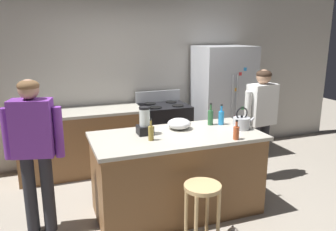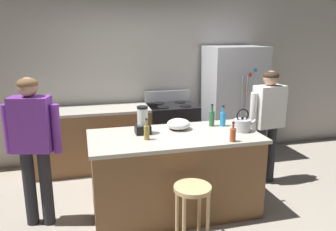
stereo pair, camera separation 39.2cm
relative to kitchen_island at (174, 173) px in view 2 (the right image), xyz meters
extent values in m
plane|color=#9E9384|center=(0.00, 0.00, -0.48)|extent=(14.00, 14.00, 0.00)
cube|color=#BCB7AD|center=(0.00, 1.95, 0.87)|extent=(8.00, 0.10, 2.70)
cube|color=brown|center=(0.00, 0.00, -0.02)|extent=(1.86, 0.86, 0.91)
cube|color=#B2AD9E|center=(0.00, 0.00, 0.45)|extent=(1.92, 0.92, 0.04)
cube|color=brown|center=(-0.80, 1.55, -0.02)|extent=(2.00, 0.64, 0.91)
cube|color=#B2AD9E|center=(-0.80, 1.55, 0.45)|extent=(2.00, 0.64, 0.04)
cube|color=#B7BABF|center=(1.42, 1.50, 0.45)|extent=(0.90, 0.70, 1.85)
cylinder|color=#B7BABF|center=(1.38, 1.13, 0.54)|extent=(0.02, 0.02, 0.83)
cylinder|color=#B7BABF|center=(1.46, 1.13, 0.54)|extent=(0.02, 0.02, 0.83)
cube|color=orange|center=(1.46, 1.15, 0.71)|extent=(0.05, 0.01, 0.05)
cube|color=#268CD8|center=(1.60, 1.15, 1.03)|extent=(0.05, 0.01, 0.05)
cube|color=#3FB259|center=(1.59, 1.15, 0.40)|extent=(0.05, 0.01, 0.05)
cube|color=red|center=(1.47, 1.15, 0.27)|extent=(0.05, 0.01, 0.05)
cube|color=red|center=(1.51, 1.15, 0.96)|extent=(0.05, 0.01, 0.05)
cube|color=black|center=(0.38, 1.52, 0.00)|extent=(0.76, 0.64, 0.95)
cube|color=black|center=(0.38, 1.20, -0.05)|extent=(0.60, 0.01, 0.24)
cube|color=#B7BABF|center=(0.38, 1.81, 0.56)|extent=(0.76, 0.06, 0.18)
cylinder|color=black|center=(0.20, 1.37, 0.48)|extent=(0.18, 0.18, 0.01)
cylinder|color=black|center=(0.56, 1.37, 0.48)|extent=(0.18, 0.18, 0.01)
cylinder|color=black|center=(0.20, 1.67, 0.48)|extent=(0.18, 0.18, 0.01)
cylinder|color=black|center=(0.56, 1.67, 0.48)|extent=(0.18, 0.18, 0.01)
cylinder|color=#26262B|center=(-1.60, 0.13, -0.05)|extent=(0.16, 0.16, 0.85)
cylinder|color=#26262B|center=(-1.42, 0.09, -0.05)|extent=(0.16, 0.16, 0.85)
cube|color=#723399|center=(-1.51, 0.11, 0.67)|extent=(0.44, 0.31, 0.58)
cylinder|color=#723399|center=(-1.75, 0.17, 0.62)|extent=(0.11, 0.11, 0.52)
cylinder|color=#723399|center=(-1.27, 0.05, 0.62)|extent=(0.11, 0.11, 0.52)
sphere|color=tan|center=(-1.51, 0.11, 1.06)|extent=(0.24, 0.24, 0.20)
ellipsoid|color=brown|center=(-1.51, 0.11, 1.09)|extent=(0.25, 0.25, 0.12)
cylinder|color=#26262B|center=(1.53, 0.46, -0.07)|extent=(0.15, 0.15, 0.81)
cylinder|color=#26262B|center=(1.35, 0.44, -0.07)|extent=(0.15, 0.15, 0.81)
cube|color=white|center=(1.44, 0.45, 0.62)|extent=(0.43, 0.27, 0.57)
cylinder|color=white|center=(1.69, 0.48, 0.57)|extent=(0.10, 0.10, 0.51)
cylinder|color=white|center=(1.20, 0.41, 0.57)|extent=(0.10, 0.10, 0.51)
sphere|color=tan|center=(1.44, 0.45, 1.00)|extent=(0.23, 0.23, 0.20)
ellipsoid|color=#332319|center=(1.44, 0.45, 1.04)|extent=(0.24, 0.24, 0.12)
cylinder|color=tan|center=(-0.03, -0.73, 0.16)|extent=(0.36, 0.36, 0.04)
cylinder|color=tan|center=(-0.14, -0.84, -0.17)|extent=(0.04, 0.04, 0.62)
cylinder|color=tan|center=(0.09, -0.84, -0.17)|extent=(0.04, 0.04, 0.62)
cylinder|color=tan|center=(-0.14, -0.61, -0.17)|extent=(0.04, 0.04, 0.62)
cylinder|color=tan|center=(0.09, -0.61, -0.17)|extent=(0.04, 0.04, 0.62)
cone|color=gray|center=(0.25, -0.85, -0.25)|extent=(0.04, 0.04, 0.03)
cube|color=black|center=(-0.34, 0.14, 0.52)|extent=(0.17, 0.17, 0.10)
cylinder|color=silver|center=(-0.34, 0.14, 0.67)|extent=(0.12, 0.12, 0.19)
cylinder|color=black|center=(-0.34, 0.14, 0.78)|extent=(0.12, 0.12, 0.02)
cylinder|color=#268CD8|center=(0.67, 0.20, 0.56)|extent=(0.07, 0.07, 0.17)
cylinder|color=#268CD8|center=(0.67, 0.20, 0.68)|extent=(0.03, 0.03, 0.07)
cylinder|color=black|center=(0.67, 0.20, 0.72)|extent=(0.03, 0.03, 0.02)
cylinder|color=olive|center=(-0.34, -0.09, 0.55)|extent=(0.06, 0.06, 0.15)
cylinder|color=olive|center=(-0.34, -0.09, 0.66)|extent=(0.02, 0.02, 0.07)
cylinder|color=black|center=(-0.34, -0.09, 0.70)|extent=(0.03, 0.03, 0.02)
cylinder|color=#B24C26|center=(0.53, -0.38, 0.54)|extent=(0.06, 0.06, 0.14)
cylinder|color=#B24C26|center=(0.53, -0.38, 0.64)|extent=(0.02, 0.02, 0.06)
cylinder|color=black|center=(0.53, -0.38, 0.68)|extent=(0.03, 0.03, 0.02)
cylinder|color=#2D6638|center=(0.54, 0.23, 0.56)|extent=(0.07, 0.07, 0.18)
cylinder|color=#2D6638|center=(0.54, 0.23, 0.69)|extent=(0.03, 0.03, 0.08)
cylinder|color=black|center=(0.54, 0.23, 0.74)|extent=(0.03, 0.03, 0.02)
ellipsoid|color=white|center=(0.11, 0.20, 0.53)|extent=(0.28, 0.28, 0.13)
cylinder|color=#B7BABF|center=(0.80, -0.06, 0.54)|extent=(0.20, 0.20, 0.14)
sphere|color=black|center=(0.80, -0.06, 0.63)|extent=(0.03, 0.03, 0.03)
cylinder|color=#B7BABF|center=(0.93, -0.06, 0.56)|extent=(0.09, 0.03, 0.08)
torus|color=black|center=(0.80, -0.06, 0.66)|extent=(0.16, 0.02, 0.16)
camera|label=1|loc=(-1.36, -3.37, 1.61)|focal=35.97mm
camera|label=2|loc=(-0.98, -3.49, 1.61)|focal=35.97mm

